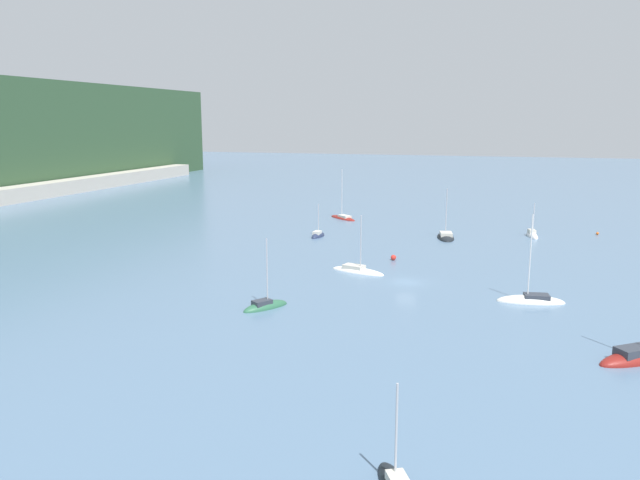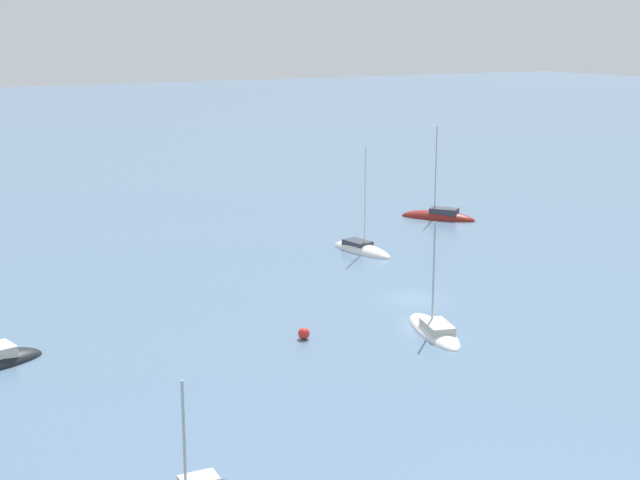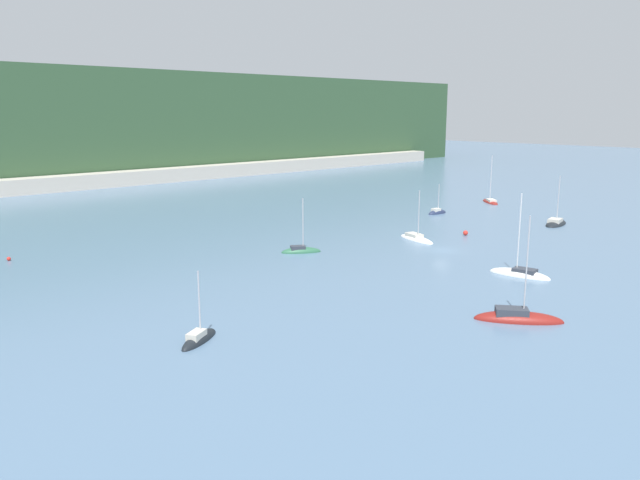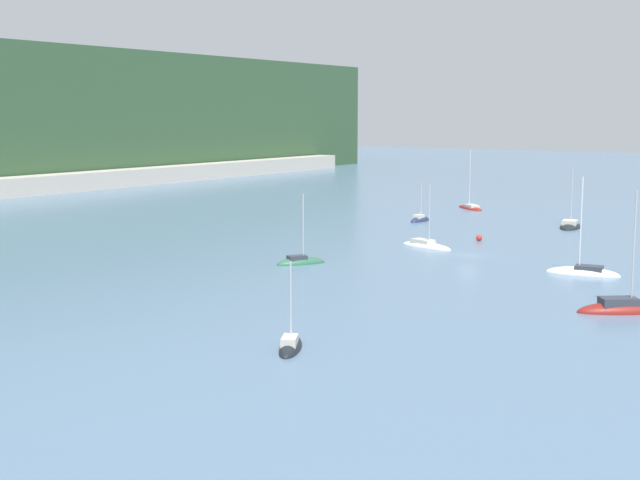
# 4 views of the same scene
# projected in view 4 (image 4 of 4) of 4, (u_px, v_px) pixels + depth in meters

# --- Properties ---
(ground_plane) EXTENTS (600.00, 600.00, 0.00)m
(ground_plane) POSITION_uv_depth(u_px,v_px,m) (468.00, 256.00, 107.16)
(ground_plane) COLOR slate
(sailboat_0) EXTENTS (4.63, 8.52, 8.65)m
(sailboat_0) POSITION_uv_depth(u_px,v_px,m) (426.00, 246.00, 114.21)
(sailboat_0) COLOR white
(sailboat_0) RESTS_ON ground_plane
(sailboat_1) EXTENTS (7.40, 7.93, 11.08)m
(sailboat_1) POSITION_uv_depth(u_px,v_px,m) (470.00, 208.00, 159.71)
(sailboat_1) COLOR maroon
(sailboat_1) RESTS_ON ground_plane
(sailboat_2) EXTENTS (3.63, 8.08, 11.19)m
(sailboat_2) POSITION_uv_depth(u_px,v_px,m) (583.00, 274.00, 94.70)
(sailboat_2) COLOR white
(sailboat_2) RESTS_ON ground_plane
(sailboat_3) EXTENTS (4.95, 2.06, 6.80)m
(sailboat_3) POSITION_uv_depth(u_px,v_px,m) (420.00, 221.00, 141.18)
(sailboat_3) COLOR #232D4C
(sailboat_3) RESTS_ON ground_plane
(sailboat_4) EXTENTS (7.22, 8.41, 11.49)m
(sailboat_4) POSITION_uv_depth(u_px,v_px,m) (625.00, 311.00, 76.74)
(sailboat_4) COLOR maroon
(sailboat_4) RESTS_ON ground_plane
(sailboat_5) EXTENTS (8.56, 4.48, 9.73)m
(sailboat_5) POSITION_uv_depth(u_px,v_px,m) (570.00, 227.00, 133.34)
(sailboat_5) COLOR black
(sailboat_5) RESTS_ON ground_plane
(sailboat_7) EXTENTS (5.65, 3.98, 7.19)m
(sailboat_7) POSITION_uv_depth(u_px,v_px,m) (290.00, 348.00, 64.67)
(sailboat_7) COLOR black
(sailboat_7) RESTS_ON ground_plane
(sailboat_8) EXTENTS (5.94, 4.80, 8.77)m
(sailboat_8) POSITION_uv_depth(u_px,v_px,m) (301.00, 263.00, 101.26)
(sailboat_8) COLOR #2D6647
(sailboat_8) RESTS_ON ground_plane
(mooring_buoy_0) EXTENTS (0.83, 0.83, 0.83)m
(mooring_buoy_0) POSITION_uv_depth(u_px,v_px,m) (479.00, 238.00, 119.50)
(mooring_buoy_0) COLOR red
(mooring_buoy_0) RESTS_ON ground_plane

